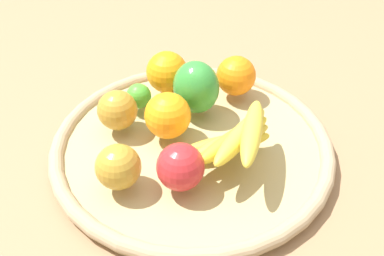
% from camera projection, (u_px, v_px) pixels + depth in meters
% --- Properties ---
extents(ground_plane, '(2.40, 2.40, 0.00)m').
position_uv_depth(ground_plane, '(192.00, 151.00, 0.74)').
color(ground_plane, '#967250').
rests_on(ground_plane, ground).
extents(basket, '(0.47, 0.47, 0.03)m').
position_uv_depth(basket, '(192.00, 145.00, 0.73)').
color(basket, tan).
rests_on(basket, ground_plane).
extents(banana_bunch, '(0.15, 0.16, 0.08)m').
position_uv_depth(banana_bunch, '(236.00, 139.00, 0.65)').
color(banana_bunch, yellow).
rests_on(banana_bunch, basket).
extents(apple_1, '(0.09, 0.09, 0.07)m').
position_uv_depth(apple_1, '(180.00, 167.00, 0.61)').
color(apple_1, red).
rests_on(apple_1, basket).
extents(apple_2, '(0.09, 0.09, 0.07)m').
position_uv_depth(apple_2, '(118.00, 167.00, 0.62)').
color(apple_2, '#B58B2C').
rests_on(apple_2, basket).
extents(orange_0, '(0.11, 0.11, 0.08)m').
position_uv_depth(orange_0, '(167.00, 117.00, 0.70)').
color(orange_0, orange).
rests_on(orange_0, basket).
extents(lime_0, '(0.06, 0.06, 0.05)m').
position_uv_depth(lime_0, '(139.00, 96.00, 0.77)').
color(lime_0, green).
rests_on(lime_0, basket).
extents(orange_2, '(0.09, 0.09, 0.07)m').
position_uv_depth(orange_2, '(236.00, 76.00, 0.80)').
color(orange_2, orange).
rests_on(orange_2, basket).
extents(orange_1, '(0.08, 0.08, 0.08)m').
position_uv_depth(orange_1, '(167.00, 72.00, 0.80)').
color(orange_1, orange).
rests_on(orange_1, basket).
extents(apple_0, '(0.09, 0.09, 0.07)m').
position_uv_depth(apple_0, '(118.00, 109.00, 0.72)').
color(apple_0, '#B5872A').
rests_on(apple_0, basket).
extents(bell_pepper, '(0.11, 0.10, 0.10)m').
position_uv_depth(bell_pepper, '(196.00, 87.00, 0.75)').
color(bell_pepper, green).
rests_on(bell_pepper, basket).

